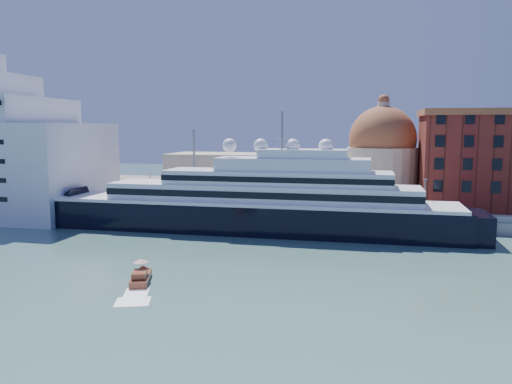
# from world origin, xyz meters

# --- Properties ---
(ground) EXTENTS (400.00, 400.00, 0.00)m
(ground) POSITION_xyz_m (0.00, 0.00, 0.00)
(ground) COLOR #325857
(ground) RESTS_ON ground
(quay) EXTENTS (180.00, 10.00, 2.50)m
(quay) POSITION_xyz_m (0.00, 34.00, 1.25)
(quay) COLOR gray
(quay) RESTS_ON ground
(land) EXTENTS (260.00, 72.00, 2.00)m
(land) POSITION_xyz_m (0.00, 75.00, 1.00)
(land) COLOR slate
(land) RESTS_ON ground
(quay_fence) EXTENTS (180.00, 0.10, 1.20)m
(quay_fence) POSITION_xyz_m (0.00, 29.50, 3.10)
(quay_fence) COLOR slate
(quay_fence) RESTS_ON quay
(superyacht) EXTENTS (94.51, 13.10, 28.24)m
(superyacht) POSITION_xyz_m (-7.08, 23.00, 4.87)
(superyacht) COLOR black
(superyacht) RESTS_ON ground
(service_barge) EXTENTS (12.95, 7.27, 2.77)m
(service_barge) POSITION_xyz_m (-56.09, 22.67, 0.79)
(service_barge) COLOR white
(service_barge) RESTS_ON ground
(water_taxi) EXTENTS (4.34, 7.18, 3.23)m
(water_taxi) POSITION_xyz_m (-11.03, -13.76, 0.78)
(water_taxi) COLOR maroon
(water_taxi) RESTS_ON ground
(church) EXTENTS (66.00, 18.00, 25.50)m
(church) POSITION_xyz_m (6.39, 57.72, 10.91)
(church) COLOR beige
(church) RESTS_ON land
(lamp_posts) EXTENTS (120.80, 2.40, 18.00)m
(lamp_posts) POSITION_xyz_m (-12.67, 32.27, 9.84)
(lamp_posts) COLOR slate
(lamp_posts) RESTS_ON quay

